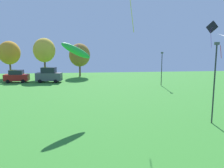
% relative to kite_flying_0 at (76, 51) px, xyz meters
% --- Properties ---
extents(kite_flying_0, '(3.18, 2.18, 2.01)m').
position_rel_kite_flying_0_xyz_m(kite_flying_0, '(0.00, 0.00, 0.00)').
color(kite_flying_0, green).
extents(kite_flying_1, '(1.69, 1.65, 2.29)m').
position_rel_kite_flying_0_xyz_m(kite_flying_1, '(15.08, 1.69, 1.15)').
color(kite_flying_1, white).
extents(kite_flying_8, '(1.09, 1.78, 4.12)m').
position_rel_kite_flying_0_xyz_m(kite_flying_8, '(20.21, 12.34, 3.16)').
color(kite_flying_8, black).
extents(parked_car_leftmost, '(4.19, 2.05, 2.23)m').
position_rel_kite_flying_0_xyz_m(parked_car_leftmost, '(-11.48, 20.81, -4.90)').
color(parked_car_leftmost, maroon).
rests_on(parked_car_leftmost, ground).
extents(parked_car_second_from_left, '(4.69, 2.40, 2.69)m').
position_rel_kite_flying_0_xyz_m(parked_car_second_from_left, '(-5.71, 20.20, -4.70)').
color(parked_car_second_from_left, '#4C5156').
rests_on(parked_car_second_from_left, ground).
extents(light_post_0, '(0.36, 0.20, 5.49)m').
position_rel_kite_flying_0_xyz_m(light_post_0, '(13.21, 14.58, -2.87)').
color(light_post_0, '#2D2D33').
rests_on(light_post_0, ground).
extents(light_post_1, '(0.36, 0.20, 6.77)m').
position_rel_kite_flying_0_xyz_m(light_post_1, '(11.41, -4.63, -2.22)').
color(light_post_1, '#2D2D33').
rests_on(light_post_1, ground).
extents(treeline_tree_1, '(4.39, 4.39, 7.48)m').
position_rel_kite_flying_0_xyz_m(treeline_tree_1, '(-14.76, 28.41, -0.96)').
color(treeline_tree_1, brown).
rests_on(treeline_tree_1, ground).
extents(treeline_tree_2, '(4.36, 4.36, 8.02)m').
position_rel_kite_flying_0_xyz_m(treeline_tree_2, '(-7.32, 26.12, -0.40)').
color(treeline_tree_2, brown).
rests_on(treeline_tree_2, ground).
extents(treeline_tree_3, '(4.45, 4.45, 7.00)m').
position_rel_kite_flying_0_xyz_m(treeline_tree_3, '(-0.38, 28.29, -1.47)').
color(treeline_tree_3, brown).
rests_on(treeline_tree_3, ground).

